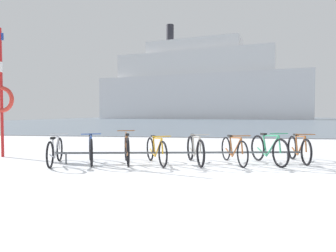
{
  "coord_description": "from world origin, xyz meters",
  "views": [
    {
      "loc": [
        -0.11,
        -5.56,
        1.24
      ],
      "look_at": [
        -1.41,
        3.73,
        0.86
      ],
      "focal_mm": 31.19,
      "sensor_mm": 36.0,
      "label": 1
    }
  ],
  "objects_px": {
    "bicycle_6": "(268,150)",
    "rescue_post": "(1,96)",
    "bicycle_2": "(127,149)",
    "bicycle_4": "(195,150)",
    "bicycle_0": "(55,151)",
    "bicycle_7": "(299,149)",
    "bicycle_1": "(91,149)",
    "bicycle_3": "(156,150)",
    "ferry_ship": "(197,86)",
    "bicycle_5": "(234,150)"
  },
  "relations": [
    {
      "from": "bicycle_0",
      "to": "ferry_ship",
      "type": "relative_size",
      "value": 0.03
    },
    {
      "from": "bicycle_2",
      "to": "bicycle_4",
      "type": "xyz_separation_m",
      "value": [
        1.71,
        0.2,
        -0.02
      ]
    },
    {
      "from": "bicycle_4",
      "to": "bicycle_6",
      "type": "bearing_deg",
      "value": 6.52
    },
    {
      "from": "bicycle_2",
      "to": "bicycle_4",
      "type": "height_order",
      "value": "bicycle_2"
    },
    {
      "from": "bicycle_0",
      "to": "bicycle_7",
      "type": "bearing_deg",
      "value": 11.26
    },
    {
      "from": "bicycle_6",
      "to": "rescue_post",
      "type": "xyz_separation_m",
      "value": [
        -7.43,
        0.2,
        1.4
      ]
    },
    {
      "from": "bicycle_1",
      "to": "bicycle_6",
      "type": "bearing_deg",
      "value": 6.83
    },
    {
      "from": "bicycle_2",
      "to": "rescue_post",
      "type": "relative_size",
      "value": 0.42
    },
    {
      "from": "bicycle_0",
      "to": "bicycle_4",
      "type": "relative_size",
      "value": 0.95
    },
    {
      "from": "bicycle_5",
      "to": "bicycle_4",
      "type": "bearing_deg",
      "value": -172.33
    },
    {
      "from": "bicycle_3",
      "to": "bicycle_4",
      "type": "height_order",
      "value": "bicycle_4"
    },
    {
      "from": "bicycle_0",
      "to": "bicycle_7",
      "type": "relative_size",
      "value": 0.98
    },
    {
      "from": "bicycle_7",
      "to": "rescue_post",
      "type": "height_order",
      "value": "rescue_post"
    },
    {
      "from": "ferry_ship",
      "to": "bicycle_1",
      "type": "bearing_deg",
      "value": -89.76
    },
    {
      "from": "bicycle_5",
      "to": "bicycle_7",
      "type": "bearing_deg",
      "value": 15.72
    },
    {
      "from": "bicycle_2",
      "to": "bicycle_3",
      "type": "distance_m",
      "value": 0.74
    },
    {
      "from": "bicycle_1",
      "to": "bicycle_2",
      "type": "bearing_deg",
      "value": 7.67
    },
    {
      "from": "bicycle_5",
      "to": "bicycle_6",
      "type": "height_order",
      "value": "bicycle_6"
    },
    {
      "from": "bicycle_2",
      "to": "bicycle_4",
      "type": "relative_size",
      "value": 0.94
    },
    {
      "from": "bicycle_5",
      "to": "ferry_ship",
      "type": "xyz_separation_m",
      "value": [
        -3.87,
        73.2,
        8.51
      ]
    },
    {
      "from": "bicycle_7",
      "to": "rescue_post",
      "type": "relative_size",
      "value": 0.44
    },
    {
      "from": "bicycle_5",
      "to": "ferry_ship",
      "type": "height_order",
      "value": "ferry_ship"
    },
    {
      "from": "bicycle_2",
      "to": "ferry_ship",
      "type": "distance_m",
      "value": 74.03
    },
    {
      "from": "bicycle_2",
      "to": "bicycle_7",
      "type": "xyz_separation_m",
      "value": [
        4.36,
        0.81,
        -0.03
      ]
    },
    {
      "from": "bicycle_2",
      "to": "bicycle_3",
      "type": "relative_size",
      "value": 1.02
    },
    {
      "from": "bicycle_7",
      "to": "bicycle_0",
      "type": "bearing_deg",
      "value": -168.74
    },
    {
      "from": "bicycle_6",
      "to": "rescue_post",
      "type": "bearing_deg",
      "value": 178.48
    },
    {
      "from": "bicycle_0",
      "to": "bicycle_1",
      "type": "xyz_separation_m",
      "value": [
        0.81,
        0.28,
        0.02
      ]
    },
    {
      "from": "bicycle_2",
      "to": "bicycle_0",
      "type": "bearing_deg",
      "value": -166.77
    },
    {
      "from": "bicycle_5",
      "to": "bicycle_3",
      "type": "bearing_deg",
      "value": -171.87
    },
    {
      "from": "bicycle_7",
      "to": "ferry_ship",
      "type": "distance_m",
      "value": 73.43
    },
    {
      "from": "bicycle_2",
      "to": "bicycle_3",
      "type": "xyz_separation_m",
      "value": [
        0.74,
        0.05,
        -0.03
      ]
    },
    {
      "from": "bicycle_2",
      "to": "rescue_post",
      "type": "distance_m",
      "value": 4.19
    },
    {
      "from": "bicycle_1",
      "to": "bicycle_3",
      "type": "relative_size",
      "value": 0.98
    },
    {
      "from": "bicycle_4",
      "to": "ferry_ship",
      "type": "relative_size",
      "value": 0.03
    },
    {
      "from": "bicycle_1",
      "to": "bicycle_4",
      "type": "height_order",
      "value": "bicycle_1"
    },
    {
      "from": "bicycle_0",
      "to": "rescue_post",
      "type": "relative_size",
      "value": 0.43
    },
    {
      "from": "bicycle_2",
      "to": "bicycle_7",
      "type": "distance_m",
      "value": 4.43
    },
    {
      "from": "bicycle_1",
      "to": "bicycle_7",
      "type": "height_order",
      "value": "bicycle_1"
    },
    {
      "from": "bicycle_1",
      "to": "bicycle_7",
      "type": "xyz_separation_m",
      "value": [
        5.26,
        0.93,
        -0.01
      ]
    },
    {
      "from": "bicycle_2",
      "to": "ferry_ship",
      "type": "relative_size",
      "value": 0.03
    },
    {
      "from": "bicycle_1",
      "to": "bicycle_4",
      "type": "xyz_separation_m",
      "value": [
        2.61,
        0.32,
        -0.01
      ]
    },
    {
      "from": "ferry_ship",
      "to": "bicycle_5",
      "type": "bearing_deg",
      "value": -86.97
    },
    {
      "from": "bicycle_1",
      "to": "bicycle_7",
      "type": "distance_m",
      "value": 5.34
    },
    {
      "from": "bicycle_5",
      "to": "rescue_post",
      "type": "relative_size",
      "value": 0.45
    },
    {
      "from": "bicycle_2",
      "to": "bicycle_5",
      "type": "xyz_separation_m",
      "value": [
        2.67,
        0.33,
        -0.03
      ]
    },
    {
      "from": "bicycle_5",
      "to": "rescue_post",
      "type": "xyz_separation_m",
      "value": [
        -6.57,
        0.28,
        1.42
      ]
    },
    {
      "from": "bicycle_2",
      "to": "bicycle_7",
      "type": "relative_size",
      "value": 0.96
    },
    {
      "from": "bicycle_2",
      "to": "bicycle_6",
      "type": "distance_m",
      "value": 3.54
    },
    {
      "from": "bicycle_4",
      "to": "ferry_ship",
      "type": "bearing_deg",
      "value": 92.28
    }
  ]
}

